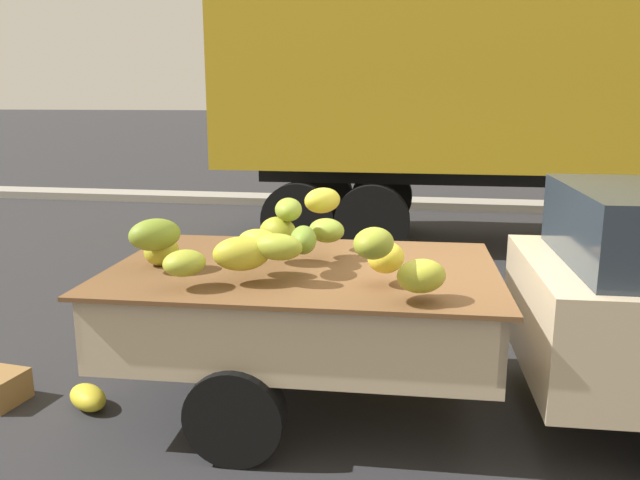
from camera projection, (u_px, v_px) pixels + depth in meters
The scene contains 5 objects.
ground at pixel (456, 401), 4.90m from camera, with size 220.00×220.00×0.00m, color #28282B.
curb_strip at pixel (441, 204), 13.48m from camera, with size 80.00×0.80×0.16m, color gray.
pickup_truck at pixel (576, 303), 4.41m from camera, with size 4.96×2.03×1.70m.
semi_trailer at pixel (621, 80), 9.33m from camera, with size 12.04×2.78×3.95m.
fallen_banana_bunch_near_tailgate at pixel (88, 397), 4.76m from camera, with size 0.39×0.22×0.18m, color gold.
Camera 1 is at (-0.27, -4.62, 2.28)m, focal length 35.70 mm.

